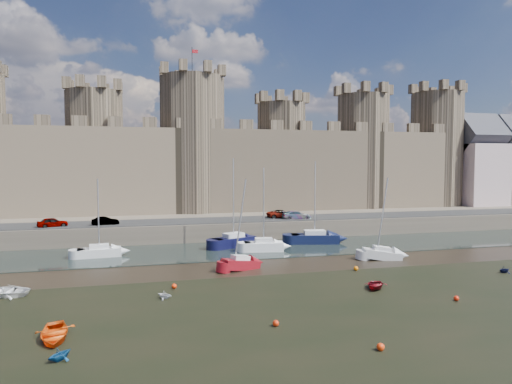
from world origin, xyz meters
The scene contains 27 objects.
ground centered at (0.00, 0.00, 0.00)m, with size 160.00×160.00×0.00m, color black.
seaweed_patch centered at (0.00, -6.00, 0.01)m, with size 70.00×34.00×0.01m, color black.
water_channel centered at (0.00, 24.00, 0.04)m, with size 160.00×12.00×0.08m, color black.
quay centered at (0.00, 60.00, 1.25)m, with size 160.00×60.00×2.50m, color #4C443A.
road centered at (0.00, 34.00, 2.55)m, with size 160.00×7.00×0.10m, color black.
castle centered at (-0.64, 48.00, 11.67)m, with size 108.50×11.00×29.00m.
car_0 centered at (-18.03, 32.54, 3.14)m, with size 1.50×3.73×1.27m, color gray.
car_1 centered at (-11.48, 32.70, 3.08)m, with size 1.23×3.52×1.16m, color gray.
car_2 centered at (15.54, 32.62, 3.13)m, with size 1.76×4.32×1.26m, color gray.
car_3 centered at (13.83, 34.53, 3.12)m, with size 2.07×4.49×1.25m, color gray.
sailboat_0 centered at (-11.56, 23.72, 0.73)m, with size 4.96×2.31×8.99m.
sailboat_1 centered at (4.68, 25.99, 0.87)m, with size 6.09×4.29×11.39m.
sailboat_2 centered at (7.69, 22.31, 0.82)m, with size 4.97×2.59×10.22m.
sailboat_3 centered at (15.79, 25.94, 0.84)m, with size 6.66×3.74×11.02m.
sailboat_4 centered at (2.97, 13.91, 0.70)m, with size 4.25×2.82×9.27m.
sailboat_5 centered at (19.49, 14.77, 0.68)m, with size 4.55×2.62×9.24m.
dinghy_0 centered at (-12.09, -1.51, 0.35)m, with size 2.42×0.70×3.39m, color #E9510D.
dinghy_1 centered at (-11.28, -4.63, 0.36)m, with size 1.19×0.73×1.38m, color navy.
dinghy_3 centered at (-5.07, 5.56, 0.32)m, with size 1.05×0.64×1.22m, color silver.
dinghy_4 centered at (12.79, 4.10, 0.29)m, with size 2.00×0.58×2.80m, color maroon.
dinghy_6 centered at (-17.67, 9.54, 0.38)m, with size 2.65×0.77×3.71m, color white.
dinghy_7 centered at (28.03, 6.09, 0.34)m, with size 1.12×0.69×1.30m, color black.
buoy_1 centered at (-4.12, 8.35, 0.23)m, with size 0.46×0.46×0.46m, color red.
buoy_2 centered at (6.60, -7.77, 0.23)m, with size 0.46×0.46×0.46m, color #F1350A.
buoy_3 centered at (14.19, 10.55, 0.24)m, with size 0.48×0.48×0.48m, color orange.
buoy_4 centered at (1.82, -2.51, 0.22)m, with size 0.43×0.43×0.43m, color red.
buoy_5 centered at (17.28, -0.63, 0.21)m, with size 0.41×0.41×0.41m, color red.
Camera 1 is at (-6.76, -31.05, 10.96)m, focal length 32.00 mm.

